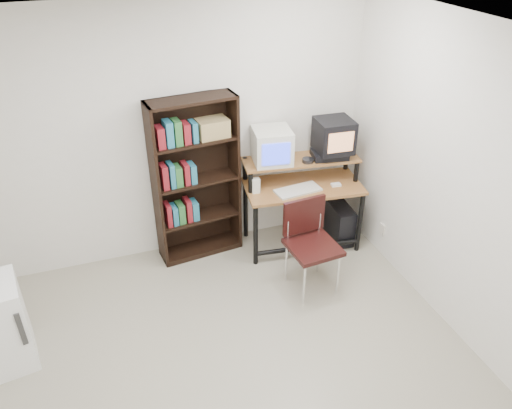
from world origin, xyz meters
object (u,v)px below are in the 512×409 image
object	(u,v)px
crt_monitor	(272,146)
school_chair	(310,236)
computer_desk	(302,188)
pc_tower	(339,222)
crt_tv	(334,136)
bookshelf	(195,177)

from	to	relation	value
crt_monitor	school_chair	distance (m)	1.02
computer_desk	pc_tower	distance (m)	0.66
computer_desk	school_chair	bearing A→B (deg)	-100.83
computer_desk	pc_tower	size ratio (longest dim) A/B	2.85
crt_monitor	crt_tv	size ratio (longest dim) A/B	1.13
crt_tv	pc_tower	xyz separation A→B (m)	(0.10, -0.11, -1.01)
crt_tv	school_chair	world-z (taller)	crt_tv
computer_desk	crt_monitor	size ratio (longest dim) A/B	2.96
computer_desk	pc_tower	world-z (taller)	computer_desk
crt_monitor	pc_tower	distance (m)	1.21
crt_monitor	pc_tower	world-z (taller)	crt_monitor
computer_desk	crt_tv	world-z (taller)	crt_tv
school_chair	crt_tv	bearing A→B (deg)	47.20
crt_monitor	crt_tv	bearing A→B (deg)	-1.64
crt_monitor	crt_tv	distance (m)	0.65
computer_desk	school_chair	world-z (taller)	computer_desk
school_chair	bookshelf	distance (m)	1.30
crt_monitor	bookshelf	world-z (taller)	bookshelf
computer_desk	pc_tower	bearing A→B (deg)	-2.76
crt_monitor	bookshelf	size ratio (longest dim) A/B	0.25
bookshelf	crt_monitor	bearing A→B (deg)	-12.61
bookshelf	pc_tower	bearing A→B (deg)	-17.93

